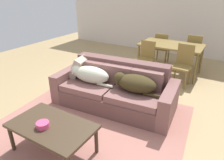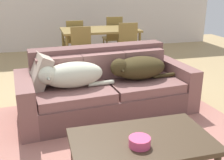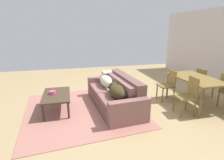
{
  "view_description": "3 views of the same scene",
  "coord_description": "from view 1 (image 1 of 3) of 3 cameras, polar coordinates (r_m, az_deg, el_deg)",
  "views": [
    {
      "loc": [
        1.76,
        -2.86,
        2.05
      ],
      "look_at": [
        0.13,
        -0.13,
        0.6
      ],
      "focal_mm": 32.87,
      "sensor_mm": 36.0,
      "label": 1
    },
    {
      "loc": [
        -0.71,
        -3.15,
        1.57
      ],
      "look_at": [
        0.09,
        -0.17,
        0.5
      ],
      "focal_mm": 44.04,
      "sensor_mm": 36.0,
      "label": 2
    },
    {
      "loc": [
        4.25,
        -1.05,
        1.97
      ],
      "look_at": [
        -0.1,
        0.02,
        0.68
      ],
      "focal_mm": 28.13,
      "sensor_mm": 36.0,
      "label": 3
    }
  ],
  "objects": [
    {
      "name": "dining_chair_far_right",
      "position": [
        5.91,
        21.8,
        7.58
      ],
      "size": [
        0.41,
        0.41,
        0.93
      ],
      "rotation": [
        0.0,
        0.0,
        3.12
      ],
      "color": "olive",
      "rests_on": "ground"
    },
    {
      "name": "dining_chair_near_right",
      "position": [
        4.82,
        19.08,
        4.41
      ],
      "size": [
        0.43,
        0.43,
        0.91
      ],
      "rotation": [
        0.0,
        0.0,
        -0.07
      ],
      "color": "olive",
      "rests_on": "ground"
    },
    {
      "name": "back_partition",
      "position": [
        7.11,
        17.23,
        17.82
      ],
      "size": [
        8.0,
        0.12,
        2.7
      ],
      "primitive_type": "cube",
      "color": "silver",
      "rests_on": "ground"
    },
    {
      "name": "dog_on_left_cushion",
      "position": [
        3.81,
        -6.29,
        1.62
      ],
      "size": [
        0.89,
        0.39,
        0.3
      ],
      "rotation": [
        0.0,
        0.0,
        0.09
      ],
      "color": "beige",
      "rests_on": "couch"
    },
    {
      "name": "dog_on_right_cushion",
      "position": [
        3.47,
        6.21,
        -0.8
      ],
      "size": [
        0.88,
        0.46,
        0.29
      ],
      "rotation": [
        0.0,
        0.0,
        0.09
      ],
      "color": "#3C3118",
      "rests_on": "couch"
    },
    {
      "name": "dining_table",
      "position": [
        5.36,
        16.13,
        8.86
      ],
      "size": [
        1.5,
        0.87,
        0.76
      ],
      "color": "olive",
      "rests_on": "ground"
    },
    {
      "name": "area_rug",
      "position": [
        3.36,
        -6.7,
        -13.14
      ],
      "size": [
        3.13,
        3.01,
        0.01
      ],
      "primitive_type": "cube",
      "rotation": [
        0.0,
        0.0,
        0.09
      ],
      "color": "#AF7063",
      "rests_on": "ground"
    },
    {
      "name": "coffee_table",
      "position": [
        2.82,
        -16.39,
        -12.6
      ],
      "size": [
        1.1,
        0.64,
        0.44
      ],
      "color": "#453423",
      "rests_on": "ground"
    },
    {
      "name": "ground_plane",
      "position": [
        3.93,
        -0.69,
        -6.91
      ],
      "size": [
        10.0,
        10.0,
        0.0
      ],
      "primitive_type": "plane",
      "color": "tan"
    },
    {
      "name": "couch",
      "position": [
        3.8,
        0.88,
        -2.67
      ],
      "size": [
        2.26,
        1.11,
        0.81
      ],
      "rotation": [
        0.0,
        0.0,
        0.09
      ],
      "color": "brown",
      "rests_on": "ground"
    },
    {
      "name": "bowl_on_coffee_table",
      "position": [
        2.76,
        -18.69,
        -11.72
      ],
      "size": [
        0.16,
        0.16,
        0.07
      ],
      "primitive_type": "cylinder",
      "color": "#EA4C7F",
      "rests_on": "coffee_table"
    },
    {
      "name": "throw_pillow_by_left_arm",
      "position": [
        4.1,
        -9.08,
        3.57
      ],
      "size": [
        0.36,
        0.45,
        0.43
      ],
      "primitive_type": "cube",
      "rotation": [
        0.0,
        0.42,
        0.18
      ],
      "color": "#B7A38F",
      "rests_on": "couch"
    },
    {
      "name": "dining_chair_near_left",
      "position": [
        5.06,
        9.32,
        6.24
      ],
      "size": [
        0.41,
        0.41,
        0.88
      ],
      "rotation": [
        0.0,
        0.0,
        -0.02
      ],
      "color": "olive",
      "rests_on": "ground"
    },
    {
      "name": "dining_chair_far_left",
      "position": [
        6.1,
        13.63,
        8.94
      ],
      "size": [
        0.42,
        0.42,
        0.87
      ],
      "rotation": [
        0.0,
        0.0,
        3.2
      ],
      "color": "olive",
      "rests_on": "ground"
    }
  ]
}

